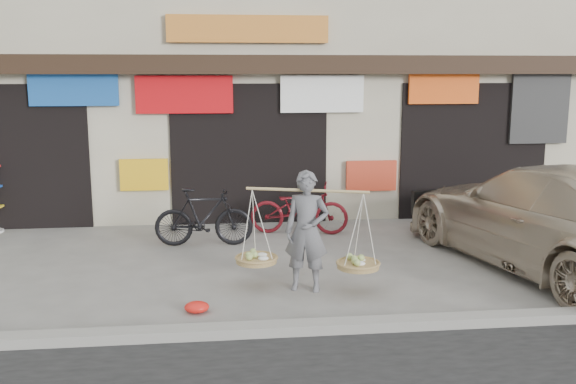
{
  "coord_description": "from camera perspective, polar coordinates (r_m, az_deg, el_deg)",
  "views": [
    {
      "loc": [
        -0.64,
        -8.8,
        2.91
      ],
      "look_at": [
        0.46,
        0.9,
        1.08
      ],
      "focal_mm": 40.0,
      "sensor_mm": 36.0,
      "label": 1
    }
  ],
  "objects": [
    {
      "name": "shophouse_block",
      "position": [
        15.24,
        -4.16,
        12.6
      ],
      "size": [
        14.0,
        6.32,
        7.0
      ],
      "color": "#BDB499",
      "rests_on": "ground"
    },
    {
      "name": "bike_1",
      "position": [
        10.94,
        -7.5,
        -2.23
      ],
      "size": [
        1.67,
        0.54,
        0.99
      ],
      "primitive_type": "imported",
      "rotation": [
        0.0,
        0.0,
        1.53
      ],
      "color": "black",
      "rests_on": "ground"
    },
    {
      "name": "bike_2",
      "position": [
        11.67,
        1.0,
        -1.48
      ],
      "size": [
        1.87,
        0.96,
        0.93
      ],
      "primitive_type": "imported",
      "rotation": [
        0.0,
        0.0,
        1.37
      ],
      "color": "maroon",
      "rests_on": "ground"
    },
    {
      "name": "kerb",
      "position": [
        7.4,
        -1.02,
        -12.06
      ],
      "size": [
        70.0,
        0.25,
        0.12
      ],
      "primitive_type": "cube",
      "color": "gray",
      "rests_on": "ground"
    },
    {
      "name": "red_bag",
      "position": [
        8.08,
        -8.11,
        -10.09
      ],
      "size": [
        0.31,
        0.25,
        0.14
      ],
      "primitive_type": "ellipsoid",
      "color": "red",
      "rests_on": "ground"
    },
    {
      "name": "ground",
      "position": [
        9.29,
        -2.2,
        -7.66
      ],
      "size": [
        70.0,
        70.0,
        0.0
      ],
      "primitive_type": "plane",
      "color": "gray",
      "rests_on": "ground"
    },
    {
      "name": "street_vendor",
      "position": [
        8.61,
        1.67,
        -3.92
      ],
      "size": [
        1.89,
        0.97,
        1.63
      ],
      "rotation": [
        0.0,
        0.0,
        -0.3
      ],
      "color": "slate",
      "rests_on": "ground"
    },
    {
      "name": "suv",
      "position": [
        10.32,
        22.39,
        -2.03
      ],
      "size": [
        3.37,
        5.84,
        1.59
      ],
      "rotation": [
        0.0,
        0.0,
        3.36
      ],
      "color": "beige",
      "rests_on": "ground"
    }
  ]
}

